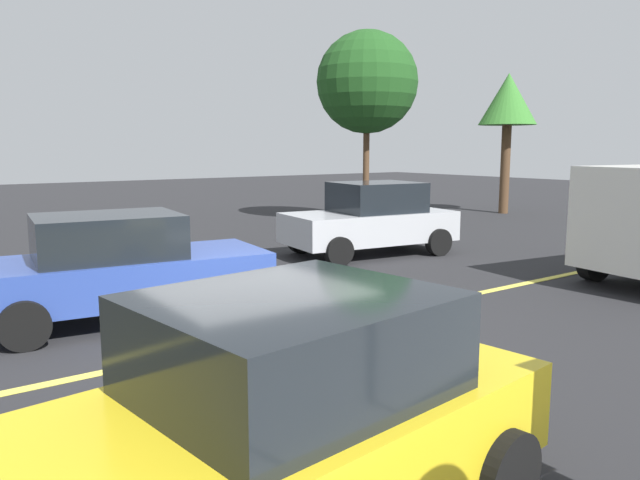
{
  "coord_description": "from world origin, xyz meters",
  "views": [
    {
      "loc": [
        -3.84,
        -6.81,
        2.53
      ],
      "look_at": [
        0.97,
        -0.18,
        1.29
      ],
      "focal_mm": 34.34,
      "sensor_mm": 36.0,
      "label": 1
    }
  ],
  "objects_px": {
    "car_blue_approaching": "(120,267)",
    "car_silver_mid_road": "(371,219)",
    "tree_left_verge": "(508,102)",
    "car_yellow_behind_van": "(276,419)",
    "tree_centre_verge": "(367,83)"
  },
  "relations": [
    {
      "from": "car_yellow_behind_van",
      "to": "tree_left_verge",
      "type": "bearing_deg",
      "value": 33.66
    },
    {
      "from": "tree_left_verge",
      "to": "tree_centre_verge",
      "type": "height_order",
      "value": "tree_centre_verge"
    },
    {
      "from": "car_blue_approaching",
      "to": "tree_centre_verge",
      "type": "height_order",
      "value": "tree_centre_verge"
    },
    {
      "from": "car_blue_approaching",
      "to": "car_silver_mid_road",
      "type": "relative_size",
      "value": 1.03
    },
    {
      "from": "car_silver_mid_road",
      "to": "tree_centre_verge",
      "type": "xyz_separation_m",
      "value": [
        3.88,
        4.79,
        3.78
      ]
    },
    {
      "from": "car_blue_approaching",
      "to": "tree_centre_verge",
      "type": "bearing_deg",
      "value": 33.11
    },
    {
      "from": "car_blue_approaching",
      "to": "tree_left_verge",
      "type": "height_order",
      "value": "tree_left_verge"
    },
    {
      "from": "car_blue_approaching",
      "to": "tree_centre_verge",
      "type": "relative_size",
      "value": 0.69
    },
    {
      "from": "tree_left_verge",
      "to": "tree_centre_verge",
      "type": "relative_size",
      "value": 0.84
    },
    {
      "from": "car_blue_approaching",
      "to": "tree_left_verge",
      "type": "bearing_deg",
      "value": 19.81
    },
    {
      "from": "car_blue_approaching",
      "to": "car_silver_mid_road",
      "type": "xyz_separation_m",
      "value": [
        6.66,
        2.09,
        0.06
      ]
    },
    {
      "from": "car_blue_approaching",
      "to": "car_yellow_behind_van",
      "type": "bearing_deg",
      "value": -98.49
    },
    {
      "from": "car_yellow_behind_van",
      "to": "tree_centre_verge",
      "type": "relative_size",
      "value": 0.64
    },
    {
      "from": "car_blue_approaching",
      "to": "tree_left_verge",
      "type": "relative_size",
      "value": 0.82
    },
    {
      "from": "car_yellow_behind_van",
      "to": "car_blue_approaching",
      "type": "relative_size",
      "value": 0.93
    }
  ]
}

